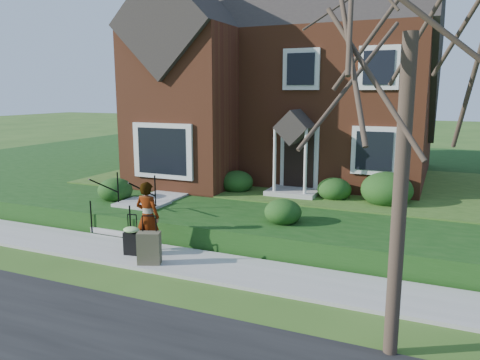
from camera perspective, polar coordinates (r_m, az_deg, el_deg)
The scene contains 10 objects.
ground at distance 11.15m, azimuth -8.03°, elevation -9.87°, with size 120.00×120.00×0.00m, color #2D5119.
sidewalk at distance 11.14m, azimuth -8.04°, elevation -9.68°, with size 60.00×1.60×0.08m, color #9E9B93.
terrace at distance 20.13m, azimuth 18.85°, elevation -0.14°, with size 44.00×20.00×0.60m, color #143C10.
walkway at distance 16.35m, azimuth -6.39°, elevation -0.87°, with size 1.20×6.00×0.06m, color #9E9B93.
main_house at distance 19.38m, azimuth 6.53°, elevation 14.71°, with size 10.40×10.20×9.40m.
front_steps at distance 13.82m, azimuth -12.93°, elevation -3.91°, with size 1.40×2.02×1.50m.
foundation_shrubs at distance 14.98m, azimuth 1.62°, elevation -0.20°, with size 9.77×4.41×1.07m.
woman at distance 11.53m, azimuth -11.20°, elevation -4.39°, with size 0.62×0.41×1.71m, color #999999.
suitcase_black at distance 11.47m, azimuth -13.05°, elevation -7.03°, with size 0.46×0.40×0.98m.
suitcase_olive at distance 10.79m, azimuth -11.01°, elevation -8.14°, with size 0.58×0.45×1.11m.
Camera 1 is at (5.55, -8.84, 3.91)m, focal length 35.00 mm.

